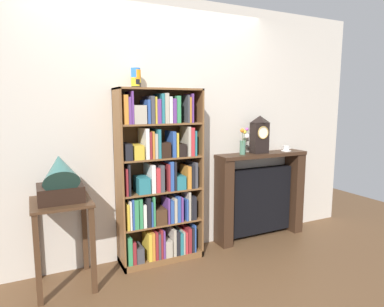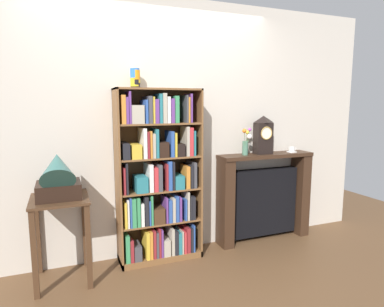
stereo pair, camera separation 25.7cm
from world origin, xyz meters
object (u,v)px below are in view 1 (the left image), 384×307
object	(u,v)px
bookshelf	(159,183)
flower_vase	(244,142)
gramophone	(60,179)
mantel_clock	(260,134)
fireplace_mantel	(260,196)
teacup_with_saucer	(286,149)
side_table_left	(62,224)
cup_stack	(136,78)

from	to	relation	value
bookshelf	flower_vase	size ratio (longest dim) A/B	5.76
flower_vase	bookshelf	bearing A→B (deg)	-178.67
gramophone	mantel_clock	world-z (taller)	mantel_clock
gramophone	fireplace_mantel	xyz separation A→B (m)	(2.17, 0.21, -0.46)
bookshelf	flower_vase	distance (m)	1.06
gramophone	teacup_with_saucer	size ratio (longest dim) A/B	3.95
mantel_clock	teacup_with_saucer	size ratio (longest dim) A/B	3.46
side_table_left	cup_stack	bearing A→B (deg)	11.70
gramophone	teacup_with_saucer	bearing A→B (deg)	4.30
gramophone	mantel_clock	distance (m)	2.15
bookshelf	teacup_with_saucer	xyz separation A→B (m)	(1.62, 0.03, 0.24)
side_table_left	fireplace_mantel	size ratio (longest dim) A/B	0.67
cup_stack	mantel_clock	xyz separation A→B (m)	(1.41, -0.02, -0.58)
side_table_left	teacup_with_saucer	world-z (taller)	teacup_with_saucer
cup_stack	fireplace_mantel	size ratio (longest dim) A/B	0.16
fireplace_mantel	mantel_clock	world-z (taller)	mantel_clock
bookshelf	cup_stack	distance (m)	1.02
bookshelf	fireplace_mantel	bearing A→B (deg)	2.48
cup_stack	gramophone	size ratio (longest dim) A/B	0.37
cup_stack	side_table_left	xyz separation A→B (m)	(-0.72, -0.15, -1.24)
side_table_left	mantel_clock	size ratio (longest dim) A/B	1.78
teacup_with_saucer	bookshelf	bearing A→B (deg)	-178.82
mantel_clock	flower_vase	xyz separation A→B (m)	(-0.22, -0.01, -0.08)
bookshelf	mantel_clock	distance (m)	1.29
mantel_clock	flower_vase	world-z (taller)	mantel_clock
mantel_clock	bookshelf	bearing A→B (deg)	-178.54
side_table_left	teacup_with_saucer	size ratio (longest dim) A/B	6.16
fireplace_mantel	flower_vase	xyz separation A→B (m)	(-0.26, -0.03, 0.65)
fireplace_mantel	flower_vase	size ratio (longest dim) A/B	3.80
fireplace_mantel	teacup_with_saucer	size ratio (longest dim) A/B	9.15
flower_vase	side_table_left	bearing A→B (deg)	-176.42
bookshelf	gramophone	distance (m)	0.94
gramophone	flower_vase	bearing A→B (deg)	5.38
bookshelf	mantel_clock	size ratio (longest dim) A/B	4.01
cup_stack	teacup_with_saucer	bearing A→B (deg)	-0.60
side_table_left	gramophone	size ratio (longest dim) A/B	1.56
side_table_left	fireplace_mantel	bearing A→B (deg)	3.97
mantel_clock	teacup_with_saucer	world-z (taller)	mantel_clock
mantel_clock	gramophone	bearing A→B (deg)	-174.97
fireplace_mantel	mantel_clock	distance (m)	0.72
bookshelf	flower_vase	world-z (taller)	bookshelf
flower_vase	gramophone	bearing A→B (deg)	-174.62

